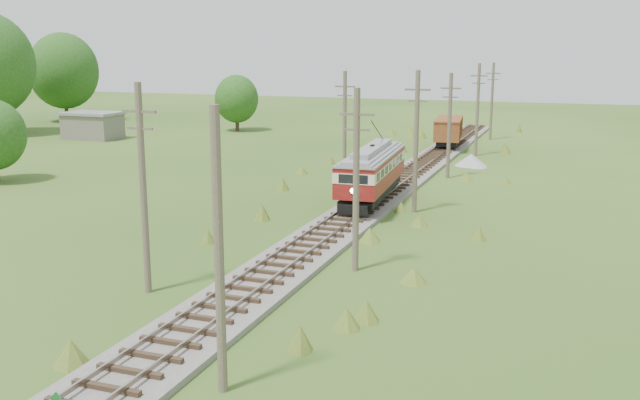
% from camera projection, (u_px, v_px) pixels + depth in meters
% --- Properties ---
extents(railbed_main, '(3.60, 96.00, 0.57)m').
position_uv_depth(railbed_main, '(379.00, 197.00, 49.59)').
color(railbed_main, '#605B54').
rests_on(railbed_main, ground).
extents(streetcar, '(3.46, 11.37, 5.15)m').
position_uv_depth(streetcar, '(372.00, 169.00, 47.46)').
color(streetcar, black).
rests_on(streetcar, ground).
extents(gondola, '(3.49, 8.17, 2.63)m').
position_uv_depth(gondola, '(448.00, 130.00, 73.88)').
color(gondola, black).
rests_on(gondola, ground).
extents(gravel_pile, '(2.95, 3.13, 1.07)m').
position_uv_depth(gravel_pile, '(472.00, 160.00, 63.42)').
color(gravel_pile, gray).
rests_on(gravel_pile, ground).
extents(utility_pole_r_1, '(0.30, 0.30, 8.80)m').
position_uv_depth(utility_pole_r_1, '(219.00, 254.00, 21.05)').
color(utility_pole_r_1, brown).
rests_on(utility_pole_r_1, ground).
extents(utility_pole_r_2, '(1.60, 0.30, 8.60)m').
position_uv_depth(utility_pole_r_2, '(356.00, 179.00, 32.90)').
color(utility_pole_r_2, brown).
rests_on(utility_pole_r_2, ground).
extents(utility_pole_r_3, '(1.60, 0.30, 9.00)m').
position_uv_depth(utility_pole_r_3, '(416.00, 141.00, 44.83)').
color(utility_pole_r_3, brown).
rests_on(utility_pole_r_3, ground).
extents(utility_pole_r_4, '(1.60, 0.30, 8.40)m').
position_uv_depth(utility_pole_r_4, '(449.00, 125.00, 56.89)').
color(utility_pole_r_4, brown).
rests_on(utility_pole_r_4, ground).
extents(utility_pole_r_5, '(1.60, 0.30, 8.90)m').
position_uv_depth(utility_pole_r_5, '(478.00, 109.00, 68.63)').
color(utility_pole_r_5, brown).
rests_on(utility_pole_r_5, ground).
extents(utility_pole_r_6, '(1.60, 0.30, 8.70)m').
position_uv_depth(utility_pole_r_6, '(492.00, 100.00, 80.65)').
color(utility_pole_r_6, brown).
rests_on(utility_pole_r_6, ground).
extents(utility_pole_l_a, '(1.60, 0.30, 9.00)m').
position_uv_depth(utility_pole_l_a, '(143.00, 187.00, 29.88)').
color(utility_pole_l_a, brown).
rests_on(utility_pole_l_a, ground).
extents(utility_pole_l_b, '(1.60, 0.30, 8.60)m').
position_uv_depth(utility_pole_l_b, '(345.00, 125.00, 55.72)').
color(utility_pole_l_b, brown).
rests_on(utility_pole_l_b, ground).
extents(tree_left_5, '(9.66, 9.66, 12.44)m').
position_uv_depth(tree_left_5, '(64.00, 71.00, 100.04)').
color(tree_left_5, '#38281C').
rests_on(tree_left_5, ground).
extents(tree_mid_a, '(5.46, 5.46, 7.03)m').
position_uv_depth(tree_mid_a, '(237.00, 99.00, 89.42)').
color(tree_mid_a, '#38281C').
rests_on(tree_mid_a, ground).
extents(shed, '(6.40, 4.40, 3.10)m').
position_uv_depth(shed, '(93.00, 125.00, 82.05)').
color(shed, slate).
rests_on(shed, ground).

